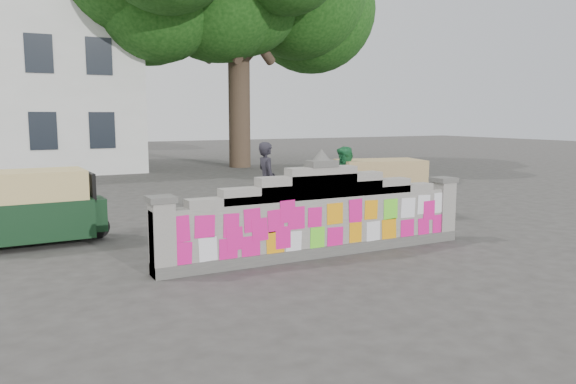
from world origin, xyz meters
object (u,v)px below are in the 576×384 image
object	(u,v)px
cyclist_rider	(267,191)
rickshaw_left	(33,207)
rickshaw_right	(377,188)
cyclist_bike	(267,206)
pedestrian	(346,184)

from	to	relation	value
cyclist_rider	rickshaw_left	distance (m)	4.99
rickshaw_left	rickshaw_right	size ratio (longest dim) A/B	0.99
rickshaw_left	cyclist_bike	bearing A→B (deg)	-9.61
cyclist_rider	cyclist_bike	bearing A→B (deg)	-86.43
cyclist_bike	cyclist_rider	distance (m)	0.36
cyclist_bike	rickshaw_left	distance (m)	5.00
cyclist_rider	rickshaw_left	bearing A→B (deg)	85.83
cyclist_rider	pedestrian	distance (m)	2.15
pedestrian	rickshaw_right	world-z (taller)	pedestrian
cyclist_rider	rickshaw_right	bearing A→B (deg)	-87.53
pedestrian	rickshaw_left	xyz separation A→B (m)	(-7.09, 0.76, -0.14)
cyclist_bike	cyclist_rider	world-z (taller)	cyclist_rider
rickshaw_left	rickshaw_right	bearing A→B (deg)	-7.04
cyclist_rider	rickshaw_right	distance (m)	3.14
cyclist_bike	rickshaw_left	bearing A→B (deg)	85.83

